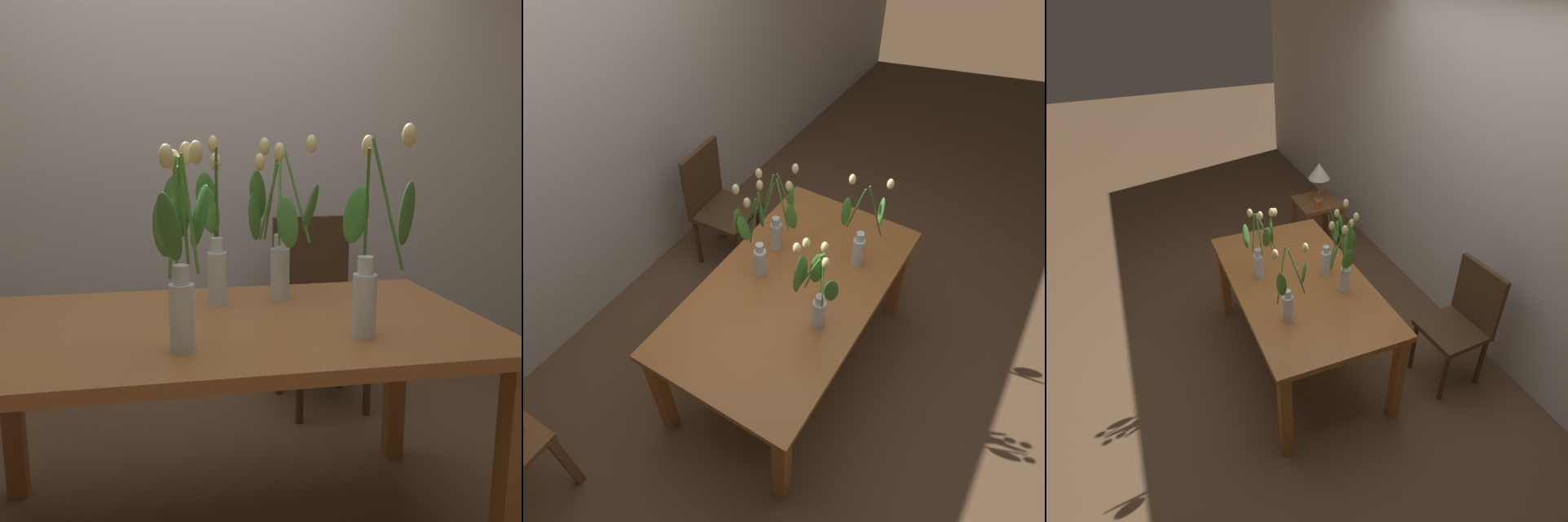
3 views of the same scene
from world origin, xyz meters
TOP-DOWN VIEW (x-y plane):
  - ground_plane at (0.00, 0.00)m, footprint 18.00×18.00m
  - room_wall_rear at (0.00, 1.44)m, footprint 9.00×0.10m
  - dining_table at (0.00, 0.00)m, footprint 1.60×0.90m
  - tulip_vase_0 at (-0.01, 0.24)m, footprint 0.10×0.19m
  - tulip_vase_1 at (0.21, 0.24)m, footprint 0.27×0.23m
  - tulip_vase_2 at (0.37, -0.21)m, footprint 0.18×0.24m
  - tulip_vase_3 at (-0.15, -0.22)m, footprint 0.17×0.25m
  - dining_chair at (0.58, 1.00)m, footprint 0.42×0.42m

SIDE VIEW (x-z plane):
  - ground_plane at x=0.00m, z-range 0.00..0.00m
  - dining_chair at x=0.58m, z-range 0.06..0.99m
  - dining_table at x=0.00m, z-range 0.28..1.02m
  - tulip_vase_0 at x=-0.01m, z-range 0.64..1.21m
  - tulip_vase_2 at x=0.37m, z-range 0.64..1.23m
  - tulip_vase_1 at x=0.21m, z-range 0.68..1.25m
  - tulip_vase_3 at x=-0.15m, z-range 0.71..1.25m
  - room_wall_rear at x=0.00m, z-range 0.00..2.70m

